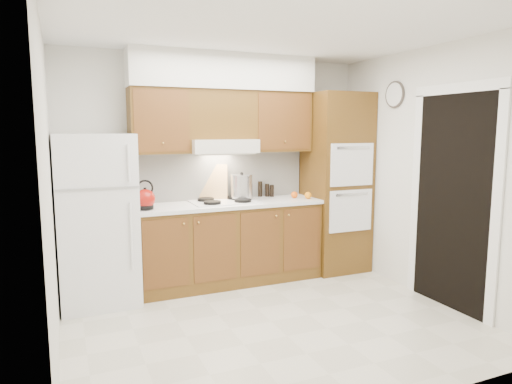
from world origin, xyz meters
TOP-DOWN VIEW (x-y plane):
  - floor at (0.00, 0.00)m, footprint 3.60×3.60m
  - ceiling at (0.00, 0.00)m, footprint 3.60×3.60m
  - wall_back at (0.00, 1.50)m, footprint 3.60×0.02m
  - wall_left at (-1.80, 0.00)m, footprint 0.02×3.00m
  - wall_right at (1.80, 0.00)m, footprint 0.02×3.00m
  - fridge at (-1.41, 1.14)m, footprint 0.75×0.72m
  - base_cabinets at (0.02, 1.20)m, footprint 2.11×0.60m
  - countertop at (0.03, 1.19)m, footprint 2.13×0.62m
  - backsplash at (0.02, 1.49)m, footprint 2.11×0.03m
  - oven_cabinet at (1.44, 1.18)m, footprint 0.70×0.65m
  - upper_cab_left at (-0.71, 1.33)m, footprint 0.63×0.33m
  - upper_cab_right at (0.72, 1.33)m, footprint 0.73×0.33m
  - range_hood at (-0.02, 1.27)m, footprint 0.75×0.45m
  - upper_cab_over_hood at (-0.02, 1.33)m, footprint 0.75×0.33m
  - soffit at (0.03, 1.32)m, footprint 2.13×0.36m
  - cooktop at (-0.02, 1.21)m, footprint 0.74×0.50m
  - doorway at (1.79, -0.35)m, footprint 0.02×0.90m
  - wall_clock at (1.79, 0.55)m, footprint 0.02×0.30m
  - kettle at (-0.93, 1.07)m, footprint 0.25×0.25m
  - cutting_board at (-0.07, 1.45)m, footprint 0.34×0.22m
  - stock_pot at (0.21, 1.27)m, footprint 0.26×0.26m
  - condiment_a at (0.53, 1.45)m, footprint 0.06×0.06m
  - condiment_b at (0.61, 1.42)m, footprint 0.07×0.07m
  - condiment_c at (0.66, 1.39)m, footprint 0.06×0.06m
  - orange_near at (0.98, 1.06)m, footprint 0.11×0.11m
  - orange_far at (0.85, 1.17)m, footprint 0.09×0.09m

SIDE VIEW (x-z plane):
  - floor at x=0.00m, z-range 0.00..0.00m
  - base_cabinets at x=0.02m, z-range 0.00..0.90m
  - fridge at x=-1.41m, z-range 0.00..1.72m
  - countertop at x=0.03m, z-range 0.90..0.94m
  - cooktop at x=-0.02m, z-range 0.94..0.95m
  - orange_far at x=0.85m, z-range 0.94..1.02m
  - orange_near at x=0.98m, z-range 0.94..1.02m
  - condiment_c at x=0.66m, z-range 0.94..1.09m
  - condiment_b at x=0.61m, z-range 0.94..1.10m
  - condiment_a at x=0.53m, z-range 0.94..1.13m
  - doorway at x=1.79m, z-range 0.00..2.10m
  - kettle at x=-0.93m, z-range 0.95..1.15m
  - oven_cabinet at x=1.44m, z-range 0.00..2.20m
  - stock_pot at x=0.21m, z-range 0.97..1.23m
  - cutting_board at x=-0.07m, z-range 0.93..1.35m
  - backsplash at x=0.02m, z-range 0.94..1.50m
  - wall_back at x=0.00m, z-range 0.00..2.60m
  - wall_left at x=-1.80m, z-range 0.00..2.60m
  - wall_right at x=1.80m, z-range 0.00..2.60m
  - range_hood at x=-0.02m, z-range 1.50..1.65m
  - upper_cab_left at x=-0.71m, z-range 1.50..2.20m
  - upper_cab_right at x=0.72m, z-range 1.50..2.20m
  - upper_cab_over_hood at x=-0.02m, z-range 1.65..2.20m
  - wall_clock at x=1.79m, z-range 2.00..2.30m
  - soffit at x=0.03m, z-range 2.20..2.60m
  - ceiling at x=0.00m, z-range 2.60..2.60m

